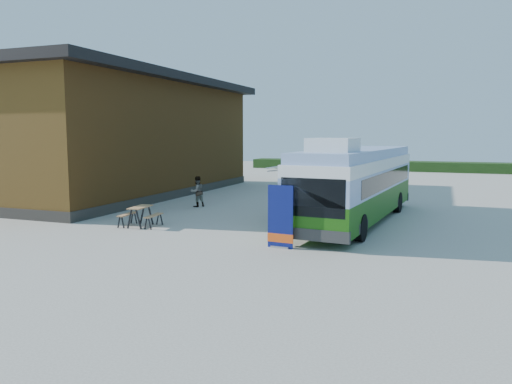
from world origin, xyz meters
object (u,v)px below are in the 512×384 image
at_px(bus, 357,182).
at_px(picnic_table, 140,212).
at_px(person_b, 197,192).
at_px(person_a, 297,190).
at_px(slurry_tanker, 314,166).
at_px(banner, 280,223).

xyz_separation_m(bus, picnic_table, (-8.34, -4.36, -1.15)).
bearing_deg(bus, person_b, 174.31).
height_order(bus, person_a, bus).
distance_m(person_a, slurry_tanker, 12.46).
xyz_separation_m(bus, slurry_tanker, (-6.09, 16.33, -0.38)).
relative_size(picnic_table, person_b, 1.00).
bearing_deg(slurry_tanker, person_b, -87.81).
bearing_deg(banner, person_a, 107.83).
distance_m(picnic_table, person_a, 9.53).
xyz_separation_m(banner, person_a, (-2.32, 10.16, -0.04)).
xyz_separation_m(picnic_table, person_b, (-0.43, 6.01, 0.18)).
bearing_deg(slurry_tanker, bus, -57.00).
height_order(person_a, person_b, person_a).
bearing_deg(person_b, slurry_tanker, -157.68).
distance_m(banner, person_a, 10.42).
bearing_deg(person_b, picnic_table, 36.81).
distance_m(picnic_table, person_b, 6.02).
bearing_deg(person_a, person_b, 167.53).
relative_size(banner, person_a, 1.28).
relative_size(bus, picnic_table, 7.54).
relative_size(picnic_table, person_a, 0.97).
relative_size(person_a, slurry_tanker, 0.26).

